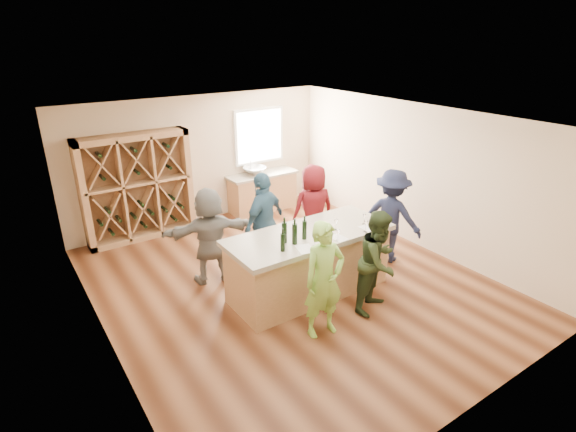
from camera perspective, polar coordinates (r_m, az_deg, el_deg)
floor at (r=7.90m, az=0.22°, el=-8.69°), size 6.00×7.00×0.10m
ceiling at (r=6.87m, az=0.26°, el=12.50°), size 6.00×7.00×0.10m
wall_back at (r=10.24m, az=-11.17°, el=7.10°), size 6.00×0.10×2.80m
wall_front at (r=5.07m, az=24.05°, el=-11.06°), size 6.00×0.10×2.80m
wall_left at (r=6.21m, az=-23.72°, el=-4.69°), size 0.10×7.00×2.80m
wall_right at (r=9.24m, az=16.09°, el=4.97°), size 0.10×7.00×2.80m
window_frame at (r=10.74m, az=-3.70°, el=10.11°), size 1.30×0.06×1.30m
window_pane at (r=10.72m, az=-3.61°, el=10.08°), size 1.18×0.01×1.18m
wine_rack at (r=9.61m, az=-18.55°, el=3.45°), size 2.20×0.45×2.20m
back_counter_base at (r=10.83m, az=-3.25°, el=2.96°), size 1.60×0.58×0.86m
back_counter_top at (r=10.69m, az=-3.31°, el=5.28°), size 1.70×0.62×0.06m
sink at (r=10.56m, az=-4.25°, el=5.74°), size 0.54×0.54×0.19m
faucet at (r=10.69m, az=-4.75°, el=6.25°), size 0.02×0.02×0.30m
tasting_counter_base at (r=7.38m, az=2.67°, el=-6.21°), size 2.60×1.00×1.00m
tasting_counter_top at (r=7.14m, az=2.75°, el=-2.40°), size 2.72×1.12×0.08m
wine_bottle_b at (r=6.47m, az=-0.68°, el=-3.37°), size 0.07×0.07×0.28m
wine_bottle_c at (r=6.71m, az=-0.46°, el=-2.12°), size 0.10×0.10×0.33m
wine_bottle_d at (r=6.68m, az=0.85°, el=-2.30°), size 0.09×0.09×0.32m
wine_bottle_e at (r=6.84m, az=2.10°, el=-1.80°), size 0.08×0.08×0.29m
wine_glass_a at (r=6.63m, az=3.32°, el=-3.18°), size 0.09×0.09×0.19m
wine_glass_b at (r=6.85m, az=6.35°, el=-2.45°), size 0.08×0.08×0.17m
wine_glass_c at (r=7.20m, az=9.83°, el=-1.31°), size 0.09×0.09×0.19m
wine_glass_d at (r=7.22m, az=6.11°, el=-1.15°), size 0.07×0.07×0.16m
wine_glass_e at (r=7.49m, az=9.64°, el=-0.44°), size 0.08×0.08×0.16m
tasting_menu_a at (r=6.59m, az=2.17°, el=-4.18°), size 0.30×0.36×0.00m
tasting_menu_b at (r=6.97m, az=6.46°, el=-2.78°), size 0.21×0.28×0.00m
tasting_menu_c at (r=7.38m, az=10.10°, el=-1.51°), size 0.20×0.27×0.00m
person_near_left at (r=6.26m, az=4.60°, el=-8.10°), size 0.67×0.52×1.72m
person_near_right at (r=6.94m, az=11.43°, el=-5.69°), size 0.89×0.68×1.63m
person_server at (r=8.46m, az=12.95°, el=-0.03°), size 0.96×1.26×1.77m
person_far_mid at (r=7.95m, az=-3.04°, el=-0.73°), size 1.20×0.94×1.82m
person_far_right at (r=8.58m, az=3.21°, el=0.83°), size 0.95×0.70×1.76m
person_far_left at (r=7.68m, az=-9.86°, el=-2.46°), size 1.65×0.91×1.69m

